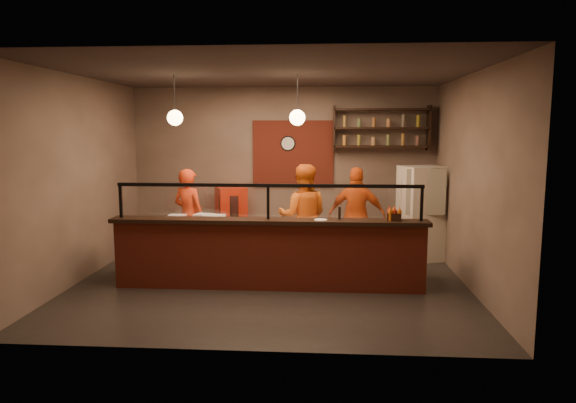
# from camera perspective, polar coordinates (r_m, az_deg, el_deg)

# --- Properties ---
(floor) EXTENTS (6.00, 6.00, 0.00)m
(floor) POSITION_cam_1_polar(r_m,az_deg,el_deg) (8.10, -1.94, -9.01)
(floor) COLOR black
(floor) RESTS_ON ground
(ceiling) EXTENTS (6.00, 6.00, 0.00)m
(ceiling) POSITION_cam_1_polar(r_m,az_deg,el_deg) (7.79, -2.05, 14.11)
(ceiling) COLOR #3A302D
(ceiling) RESTS_ON wall_back
(wall_back) EXTENTS (6.00, 0.00, 6.00)m
(wall_back) POSITION_cam_1_polar(r_m,az_deg,el_deg) (10.27, -0.54, 3.68)
(wall_back) COLOR #7A6559
(wall_back) RESTS_ON floor
(wall_left) EXTENTS (0.00, 5.00, 5.00)m
(wall_left) POSITION_cam_1_polar(r_m,az_deg,el_deg) (8.63, -22.24, 2.29)
(wall_left) COLOR #7A6559
(wall_left) RESTS_ON floor
(wall_right) EXTENTS (0.00, 5.00, 5.00)m
(wall_right) POSITION_cam_1_polar(r_m,az_deg,el_deg) (8.05, 19.78, 2.05)
(wall_right) COLOR #7A6559
(wall_right) RESTS_ON floor
(wall_front) EXTENTS (6.00, 0.00, 6.00)m
(wall_front) POSITION_cam_1_polar(r_m,az_deg,el_deg) (5.32, -4.79, -0.30)
(wall_front) COLOR #7A6559
(wall_front) RESTS_ON floor
(brick_patch) EXTENTS (1.60, 0.04, 1.30)m
(brick_patch) POSITION_cam_1_polar(r_m,az_deg,el_deg) (10.20, 0.57, 5.35)
(brick_patch) COLOR maroon
(brick_patch) RESTS_ON wall_back
(service_counter) EXTENTS (4.60, 0.25, 1.00)m
(service_counter) POSITION_cam_1_polar(r_m,az_deg,el_deg) (7.68, -2.19, -6.09)
(service_counter) COLOR maroon
(service_counter) RESTS_ON floor
(counter_ledge) EXTENTS (4.70, 0.37, 0.06)m
(counter_ledge) POSITION_cam_1_polar(r_m,az_deg,el_deg) (7.57, -2.21, -2.19)
(counter_ledge) COLOR black
(counter_ledge) RESTS_ON service_counter
(worktop_cabinet) EXTENTS (4.60, 0.75, 0.85)m
(worktop_cabinet) POSITION_cam_1_polar(r_m,az_deg,el_deg) (8.18, -1.81, -5.76)
(worktop_cabinet) COLOR gray
(worktop_cabinet) RESTS_ON floor
(worktop) EXTENTS (4.60, 0.75, 0.05)m
(worktop) POSITION_cam_1_polar(r_m,az_deg,el_deg) (8.08, -1.82, -2.66)
(worktop) COLOR white
(worktop) RESTS_ON worktop_cabinet
(sneeze_guard) EXTENTS (4.50, 0.05, 0.52)m
(sneeze_guard) POSITION_cam_1_polar(r_m,az_deg,el_deg) (7.52, -2.22, 0.36)
(sneeze_guard) COLOR white
(sneeze_guard) RESTS_ON counter_ledge
(wall_shelving) EXTENTS (1.84, 0.28, 0.85)m
(wall_shelving) POSITION_cam_1_polar(r_m,az_deg,el_deg) (10.09, 10.30, 8.03)
(wall_shelving) COLOR black
(wall_shelving) RESTS_ON wall_back
(wall_clock) EXTENTS (0.30, 0.04, 0.30)m
(wall_clock) POSITION_cam_1_polar(r_m,az_deg,el_deg) (10.19, 0.00, 6.47)
(wall_clock) COLOR black
(wall_clock) RESTS_ON wall_back
(pendant_left) EXTENTS (0.24, 0.24, 0.77)m
(pendant_left) POSITION_cam_1_polar(r_m,az_deg,el_deg) (8.24, -12.44, 9.09)
(pendant_left) COLOR black
(pendant_left) RESTS_ON ceiling
(pendant_right) EXTENTS (0.24, 0.24, 0.77)m
(pendant_right) POSITION_cam_1_polar(r_m,az_deg,el_deg) (7.92, 1.04, 9.32)
(pendant_right) COLOR black
(pendant_right) RESTS_ON ceiling
(cook_left) EXTENTS (0.73, 0.62, 1.69)m
(cook_left) POSITION_cam_1_polar(r_m,az_deg,el_deg) (9.27, -10.95, -1.61)
(cook_left) COLOR red
(cook_left) RESTS_ON floor
(cook_mid) EXTENTS (0.88, 0.69, 1.79)m
(cook_mid) POSITION_cam_1_polar(r_m,az_deg,el_deg) (8.76, 1.68, -1.69)
(cook_mid) COLOR #D45C14
(cook_mid) RESTS_ON floor
(cook_right) EXTENTS (1.05, 0.53, 1.72)m
(cook_right) POSITION_cam_1_polar(r_m,az_deg,el_deg) (9.22, 7.65, -1.51)
(cook_right) COLOR #E45415
(cook_right) RESTS_ON floor
(fridge) EXTENTS (0.89, 0.86, 1.71)m
(fridge) POSITION_cam_1_polar(r_m,az_deg,el_deg) (9.67, 14.61, -1.26)
(fridge) COLOR beige
(fridge) RESTS_ON floor
(red_cooler) EXTENTS (0.69, 0.67, 1.25)m
(red_cooler) POSITION_cam_1_polar(r_m,az_deg,el_deg) (10.17, -6.32, -1.93)
(red_cooler) COLOR #B8210C
(red_cooler) RESTS_ON floor
(pizza_dough) EXTENTS (0.54, 0.54, 0.01)m
(pizza_dough) POSITION_cam_1_polar(r_m,az_deg,el_deg) (8.15, -1.39, -2.34)
(pizza_dough) COLOR white
(pizza_dough) RESTS_ON worktop
(prep_tub_a) EXTENTS (0.27, 0.22, 0.13)m
(prep_tub_a) POSITION_cam_1_polar(r_m,az_deg,el_deg) (8.30, -12.22, -1.91)
(prep_tub_a) COLOR white
(prep_tub_a) RESTS_ON worktop
(prep_tub_b) EXTENTS (0.33, 0.30, 0.14)m
(prep_tub_b) POSITION_cam_1_polar(r_m,az_deg,el_deg) (8.27, -9.28, -1.85)
(prep_tub_b) COLOR white
(prep_tub_b) RESTS_ON worktop
(prep_tub_c) EXTENTS (0.35, 0.29, 0.16)m
(prep_tub_c) POSITION_cam_1_polar(r_m,az_deg,el_deg) (8.05, -8.25, -2.03)
(prep_tub_c) COLOR silver
(prep_tub_c) RESTS_ON worktop
(rolling_pin) EXTENTS (0.37, 0.07, 0.06)m
(rolling_pin) POSITION_cam_1_polar(r_m,az_deg,el_deg) (8.26, -6.64, -2.07)
(rolling_pin) COLOR gold
(rolling_pin) RESTS_ON worktop
(condiment_caddy) EXTENTS (0.22, 0.18, 0.11)m
(condiment_caddy) POSITION_cam_1_polar(r_m,az_deg,el_deg) (7.60, 11.71, -1.65)
(condiment_caddy) COLOR black
(condiment_caddy) RESTS_ON counter_ledge
(pepper_mill) EXTENTS (0.05, 0.05, 0.19)m
(pepper_mill) POSITION_cam_1_polar(r_m,az_deg,el_deg) (7.56, 5.74, -1.29)
(pepper_mill) COLOR black
(pepper_mill) RESTS_ON counter_ledge
(small_plate) EXTENTS (0.20, 0.20, 0.01)m
(small_plate) POSITION_cam_1_polar(r_m,az_deg,el_deg) (7.47, 3.64, -2.06)
(small_plate) COLOR silver
(small_plate) RESTS_ON counter_ledge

